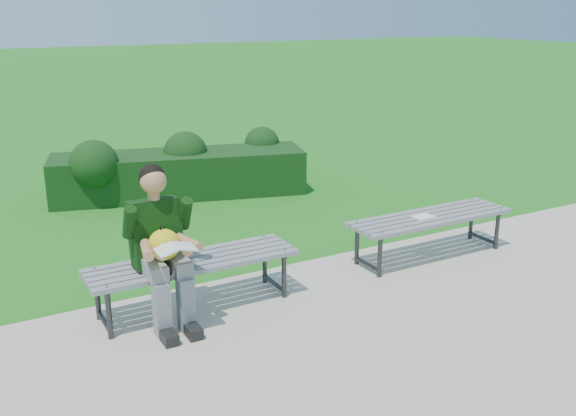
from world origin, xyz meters
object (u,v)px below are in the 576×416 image
object	(u,v)px
hedge	(177,169)
seated_boy	(161,242)
bench_right	(430,220)
bench_left	(193,265)
paper_sheet	(423,217)

from	to	relation	value
hedge	seated_boy	distance (m)	3.86
bench_right	seated_boy	distance (m)	2.90
hedge	bench_left	size ratio (longest dim) A/B	1.97
hedge	bench_left	xyz separation A→B (m)	(-1.10, -3.49, 0.04)
paper_sheet	bench_left	bearing A→B (deg)	178.81
paper_sheet	hedge	bearing A→B (deg)	111.29
bench_right	paper_sheet	size ratio (longest dim) A/B	7.86
paper_sheet	bench_right	bearing A→B (deg)	-0.00
hedge	bench_right	distance (m)	3.84
bench_right	paper_sheet	distance (m)	0.12
bench_right	seated_boy	xyz separation A→B (m)	(-2.88, -0.05, 0.30)
hedge	bench_right	size ratio (longest dim) A/B	1.97
bench_left	paper_sheet	world-z (taller)	bench_left
bench_left	paper_sheet	bearing A→B (deg)	-1.19
bench_left	paper_sheet	xyz separation A→B (m)	(2.48, -0.05, 0.06)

